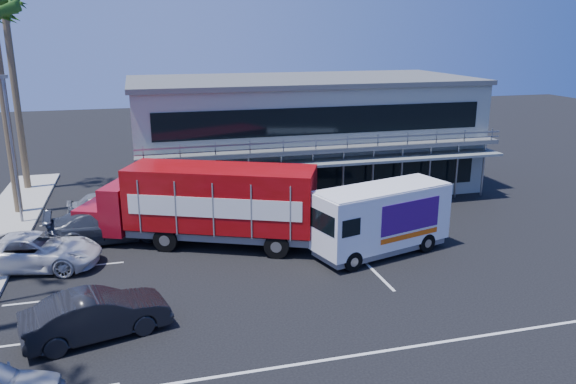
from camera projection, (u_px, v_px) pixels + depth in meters
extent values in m
plane|color=black|center=(332.00, 277.00, 24.28)|extent=(120.00, 120.00, 0.00)
cube|color=gray|center=(301.00, 135.00, 37.99)|extent=(22.00, 10.00, 7.00)
cube|color=#515454|center=(302.00, 80.00, 36.99)|extent=(22.40, 10.40, 0.30)
cube|color=#515454|center=(328.00, 149.00, 32.77)|extent=(22.00, 1.20, 0.25)
cube|color=gray|center=(332.00, 143.00, 32.12)|extent=(22.00, 0.08, 0.90)
cube|color=slate|center=(330.00, 162.00, 32.68)|extent=(22.00, 1.80, 0.15)
cube|color=black|center=(325.00, 180.00, 33.86)|extent=(20.00, 0.06, 1.60)
cube|color=black|center=(326.00, 121.00, 32.86)|extent=(20.00, 0.06, 1.60)
cylinder|color=brown|center=(7.00, 120.00, 31.16)|extent=(0.44, 0.44, 11.00)
cylinder|color=brown|center=(16.00, 100.00, 36.03)|extent=(0.44, 0.44, 12.00)
cylinder|color=gray|center=(13.00, 153.00, 29.84)|extent=(0.14, 0.14, 8.00)
cube|color=gray|center=(2.00, 77.00, 28.74)|extent=(0.50, 0.25, 0.18)
cube|color=maroon|center=(99.00, 217.00, 28.57)|extent=(2.48, 2.97, 1.36)
cube|color=maroon|center=(121.00, 206.00, 28.21)|extent=(2.18, 3.04, 2.38)
cube|color=black|center=(120.00, 194.00, 28.02)|extent=(1.03, 2.22, 0.79)
cube|color=#A10910|center=(221.00, 197.00, 27.24)|extent=(9.42, 6.25, 2.94)
cube|color=slate|center=(222.00, 231.00, 27.72)|extent=(9.25, 5.87, 0.34)
cube|color=white|center=(213.00, 208.00, 25.92)|extent=(7.63, 3.40, 0.96)
cube|color=white|center=(229.00, 191.00, 28.62)|extent=(7.63, 3.40, 0.96)
cylinder|color=black|center=(95.00, 236.00, 27.48)|extent=(1.19, 0.73, 1.18)
cylinder|color=black|center=(117.00, 220.00, 29.85)|extent=(1.19, 0.73, 1.18)
cylinder|color=black|center=(165.00, 240.00, 26.95)|extent=(1.19, 0.73, 1.18)
cylinder|color=black|center=(183.00, 223.00, 29.31)|extent=(1.19, 0.73, 1.18)
cylinder|color=black|center=(277.00, 246.00, 26.15)|extent=(1.19, 0.73, 1.18)
cylinder|color=black|center=(285.00, 228.00, 28.51)|extent=(1.19, 0.73, 1.18)
cube|color=white|center=(381.00, 216.00, 26.40)|extent=(7.09, 4.04, 2.69)
cube|color=slate|center=(380.00, 245.00, 26.81)|extent=(6.77, 3.75, 0.34)
cube|color=black|center=(323.00, 222.00, 24.68)|extent=(0.57, 1.83, 0.91)
cube|color=white|center=(383.00, 188.00, 26.02)|extent=(6.95, 3.96, 0.08)
cube|color=#3E0B67|center=(411.00, 216.00, 25.76)|extent=(3.33, 0.97, 1.44)
cube|color=#3E0B67|center=(378.00, 203.00, 27.69)|extent=(3.33, 0.97, 1.44)
cube|color=#F2590C|center=(410.00, 236.00, 26.02)|extent=(3.33, 0.96, 0.24)
cylinder|color=black|center=(353.00, 261.00, 24.77)|extent=(0.96, 0.52, 0.92)
cylinder|color=black|center=(326.00, 247.00, 26.45)|extent=(0.96, 0.52, 0.92)
cylinder|color=black|center=(426.00, 243.00, 26.94)|extent=(0.96, 0.52, 0.92)
cylinder|color=black|center=(398.00, 230.00, 28.62)|extent=(0.96, 0.52, 0.92)
imported|color=black|center=(97.00, 315.00, 19.37)|extent=(5.21, 2.92, 1.63)
imported|color=silver|center=(35.00, 251.00, 25.03)|extent=(6.12, 3.81, 1.58)
imported|color=#303641|center=(108.00, 224.00, 28.28)|extent=(6.13, 2.98, 1.72)
imported|color=gray|center=(110.00, 205.00, 31.72)|extent=(4.80, 2.29, 1.58)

